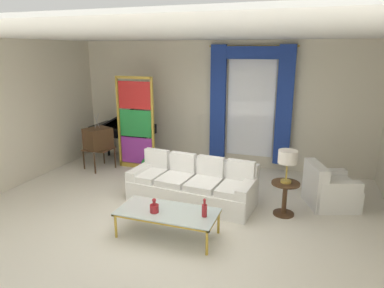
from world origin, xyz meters
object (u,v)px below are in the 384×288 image
object	(u,v)px
bottle_blue_decanter	(204,209)
grand_piano	(125,128)
armchair_white	(328,191)
stained_glass_divider	(136,125)
couch_white_long	(193,185)
coffee_table	(167,213)
peacock_figurine	(147,167)
bottle_crystal_tall	(154,208)
round_side_table	(285,195)
vintage_tv	(98,139)
table_lamp_brass	(288,158)

from	to	relation	value
bottle_blue_decanter	grand_piano	distance (m)	4.63
armchair_white	stained_glass_divider	size ratio (longest dim) A/B	0.47
couch_white_long	stained_glass_divider	xyz separation A→B (m)	(-1.91, 1.36, 0.75)
coffee_table	bottle_blue_decanter	xyz separation A→B (m)	(0.58, 0.01, 0.14)
coffee_table	peacock_figurine	xyz separation A→B (m)	(-1.46, 2.26, -0.16)
bottle_crystal_tall	grand_piano	distance (m)	4.24
coffee_table	round_side_table	bearing A→B (deg)	38.59
round_side_table	grand_piano	xyz separation A→B (m)	(-4.25, 2.04, 0.45)
armchair_white	bottle_crystal_tall	bearing A→B (deg)	-141.01
stained_glass_divider	couch_white_long	bearing A→B (deg)	-35.54
bottle_crystal_tall	vintage_tv	bearing A→B (deg)	136.76
bottle_blue_decanter	round_side_table	world-z (taller)	bottle_blue_decanter
bottle_blue_decanter	peacock_figurine	size ratio (longest dim) A/B	0.48
coffee_table	bottle_blue_decanter	bearing A→B (deg)	1.09
couch_white_long	vintage_tv	size ratio (longest dim) A/B	1.79
stained_glass_divider	grand_piano	size ratio (longest dim) A/B	1.47
couch_white_long	grand_piano	distance (m)	3.29
bottle_crystal_tall	couch_white_long	bearing A→B (deg)	85.09
vintage_tv	table_lamp_brass	xyz separation A→B (m)	(4.42, -1.04, 0.30)
bottle_blue_decanter	grand_piano	size ratio (longest dim) A/B	0.19
round_side_table	peacock_figurine	bearing A→B (deg)	162.94
bottle_blue_decanter	table_lamp_brass	world-z (taller)	table_lamp_brass
coffee_table	bottle_crystal_tall	distance (m)	0.22
armchair_white	peacock_figurine	bearing A→B (deg)	175.42
vintage_tv	armchair_white	bearing A→B (deg)	-4.46
round_side_table	vintage_tv	bearing A→B (deg)	166.69
bottle_crystal_tall	table_lamp_brass	bearing A→B (deg)	37.90
bottle_blue_decanter	vintage_tv	bearing A→B (deg)	145.16
bottle_crystal_tall	stained_glass_divider	bearing A→B (deg)	122.39
stained_glass_divider	round_side_table	xyz separation A→B (m)	(3.59, -1.40, -0.70)
couch_white_long	coffee_table	distance (m)	1.35
armchair_white	peacock_figurine	xyz separation A→B (m)	(-3.82, 0.31, -0.07)
vintage_tv	grand_piano	size ratio (longest dim) A/B	0.90
bottle_blue_decanter	armchair_white	xyz separation A→B (m)	(1.78, 1.94, -0.23)
table_lamp_brass	stained_glass_divider	bearing A→B (deg)	158.69
bottle_blue_decanter	peacock_figurine	world-z (taller)	bottle_blue_decanter
bottle_crystal_tall	armchair_white	size ratio (longest dim) A/B	0.22
stained_glass_divider	grand_piano	distance (m)	0.95
coffee_table	armchair_white	xyz separation A→B (m)	(2.36, 1.95, -0.09)
bottle_blue_decanter	round_side_table	bearing A→B (deg)	50.91
couch_white_long	stained_glass_divider	distance (m)	2.46
bottle_crystal_tall	table_lamp_brass	size ratio (longest dim) A/B	0.40
bottle_blue_decanter	bottle_crystal_tall	xyz separation A→B (m)	(-0.76, -0.11, -0.04)
armchair_white	stained_glass_divider	distance (m)	4.45
coffee_table	round_side_table	xyz separation A→B (m)	(1.64, 1.31, -0.02)
peacock_figurine	stained_glass_divider	bearing A→B (deg)	137.72
peacock_figurine	grand_piano	size ratio (longest dim) A/B	0.40
couch_white_long	armchair_white	size ratio (longest dim) A/B	2.32
bottle_blue_decanter	coffee_table	bearing A→B (deg)	-178.91
coffee_table	bottle_blue_decanter	size ratio (longest dim) A/B	5.32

